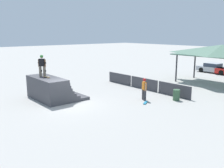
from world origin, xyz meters
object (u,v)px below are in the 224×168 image
(parked_car_silver, at_px, (213,68))
(trash_bin, at_px, (176,95))
(skateboard_on_deck, at_px, (47,77))
(skateboard_on_ground, at_px, (146,102))
(skater_on_deck, at_px, (42,64))
(bystander_walking, at_px, (144,87))

(parked_car_silver, bearing_deg, trash_bin, -69.19)
(skateboard_on_deck, bearing_deg, skateboard_on_ground, 36.97)
(skateboard_on_deck, xyz_separation_m, trash_bin, (6.58, 7.62, -1.40))
(skater_on_deck, height_order, trash_bin, skater_on_deck)
(skater_on_deck, relative_size, parked_car_silver, 0.40)
(bystander_walking, relative_size, skateboard_on_ground, 2.13)
(skater_on_deck, bearing_deg, parked_car_silver, 50.04)
(skater_on_deck, relative_size, bystander_walking, 0.99)
(skateboard_on_ground, bearing_deg, bystander_walking, 21.56)
(parked_car_silver, bearing_deg, skateboard_on_ground, -74.68)
(bystander_walking, bearing_deg, skateboard_on_deck, 76.09)
(skateboard_on_deck, distance_m, bystander_walking, 7.60)
(skater_on_deck, relative_size, trash_bin, 2.02)
(parked_car_silver, bearing_deg, skateboard_on_deck, -91.75)
(trash_bin, bearing_deg, skater_on_deck, -133.45)
(skater_on_deck, xyz_separation_m, bystander_walking, (5.59, 5.75, -1.73))
(skateboard_on_deck, xyz_separation_m, skateboard_on_ground, (5.60, 5.19, -1.77))
(trash_bin, bearing_deg, parked_car_silver, 108.81)
(bystander_walking, bearing_deg, trash_bin, -104.30)
(skateboard_on_ground, height_order, parked_car_silver, parked_car_silver)
(bystander_walking, distance_m, trash_bin, 2.58)
(skater_on_deck, xyz_separation_m, skateboard_on_ground, (6.26, 5.21, -2.69))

